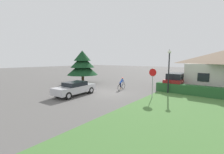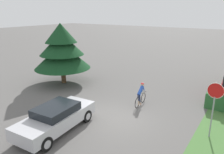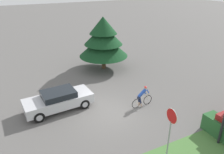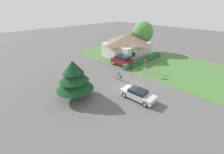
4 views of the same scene
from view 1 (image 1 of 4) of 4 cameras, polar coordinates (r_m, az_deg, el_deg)
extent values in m
plane|color=#5B5956|center=(16.44, -1.82, -6.10)|extent=(140.00, 140.00, 0.00)
cube|color=black|center=(18.74, 31.45, -0.12)|extent=(1.10, 0.06, 0.90)
cube|color=#285B2D|center=(17.33, 35.63, -4.99)|extent=(11.88, 0.90, 1.00)
cube|color=#BCBCC1|center=(15.79, -14.00, -4.43)|extent=(2.08, 4.61, 0.66)
cube|color=black|center=(15.73, -13.93, -2.51)|extent=(1.70, 2.25, 0.40)
cylinder|color=black|center=(17.42, -11.96, -4.37)|extent=(0.32, 0.70, 0.69)
cylinder|color=#ADADB2|center=(17.42, -11.96, -4.37)|extent=(0.31, 0.42, 0.40)
cylinder|color=black|center=(16.37, -8.15, -4.99)|extent=(0.32, 0.70, 0.69)
cylinder|color=#ADADB2|center=(16.37, -8.15, -4.99)|extent=(0.31, 0.42, 0.40)
cylinder|color=black|center=(15.50, -20.12, -5.97)|extent=(0.32, 0.70, 0.69)
cylinder|color=#ADADB2|center=(15.50, -20.12, -5.97)|extent=(0.31, 0.42, 0.40)
cylinder|color=black|center=(14.30, -16.43, -6.87)|extent=(0.32, 0.70, 0.69)
cylinder|color=#ADADB2|center=(14.30, -16.43, -6.87)|extent=(0.31, 0.42, 0.40)
torus|color=black|center=(17.80, 2.80, -4.03)|extent=(0.08, 0.72, 0.72)
torus|color=black|center=(18.63, 4.40, -3.57)|extent=(0.08, 0.72, 0.72)
cylinder|color=beige|center=(17.98, 3.22, -3.43)|extent=(0.05, 0.17, 0.55)
cylinder|color=beige|center=(18.28, 3.81, -3.14)|extent=(0.07, 0.62, 0.65)
cylinder|color=beige|center=(18.17, 3.71, -2.33)|extent=(0.08, 0.73, 0.12)
cylinder|color=beige|center=(17.94, 3.07, -4.14)|extent=(0.05, 0.33, 0.15)
cylinder|color=beige|center=(17.83, 2.96, -3.32)|extent=(0.04, 0.21, 0.43)
cylinder|color=beige|center=(18.55, 4.34, -2.82)|extent=(0.04, 0.12, 0.51)
cylinder|color=black|center=(18.48, 4.29, -2.06)|extent=(0.44, 0.05, 0.02)
ellipsoid|color=black|center=(17.87, 3.11, -2.55)|extent=(0.09, 0.20, 0.05)
cylinder|color=#262D4C|center=(17.89, 3.08, -3.09)|extent=(0.12, 0.25, 0.45)
cylinder|color=#262D4C|center=(18.03, 3.37, -3.27)|extent=(0.12, 0.25, 0.61)
cylinder|color=tan|center=(18.01, 3.18, -4.19)|extent=(0.08, 0.08, 0.30)
cylinder|color=tan|center=(18.13, 3.60, -4.43)|extent=(0.17, 0.08, 0.21)
cylinder|color=#264CB2|center=(18.07, 3.57, -1.68)|extent=(0.26, 0.69, 0.58)
cylinder|color=#264CB2|center=(18.26, 3.91, -1.59)|extent=(0.08, 0.25, 0.35)
cylinder|color=#264CB2|center=(18.49, 4.39, -1.49)|extent=(0.08, 0.25, 0.35)
sphere|color=tan|center=(18.25, 4.02, -0.52)|extent=(0.19, 0.19, 0.19)
ellipsoid|color=red|center=(18.25, 4.02, -0.36)|extent=(0.22, 0.18, 0.12)
cube|color=maroon|center=(19.84, 23.07, -1.99)|extent=(2.02, 4.48, 1.00)
cube|color=black|center=(19.62, 23.10, 0.38)|extent=(1.73, 2.80, 0.67)
cylinder|color=black|center=(21.53, 21.80, -2.44)|extent=(0.32, 0.85, 0.84)
cylinder|color=#ADADB2|center=(21.53, 21.80, -2.44)|extent=(0.32, 0.50, 0.48)
cylinder|color=black|center=(21.21, 26.05, -2.76)|extent=(0.32, 0.85, 0.84)
cylinder|color=#ADADB2|center=(21.21, 26.05, -2.76)|extent=(0.32, 0.50, 0.48)
cylinder|color=black|center=(18.66, 19.57, -3.66)|extent=(0.32, 0.85, 0.84)
cylinder|color=#ADADB2|center=(18.66, 19.57, -3.66)|extent=(0.32, 0.50, 0.48)
cylinder|color=black|center=(18.29, 24.46, -4.06)|extent=(0.32, 0.85, 0.84)
cylinder|color=#ADADB2|center=(18.29, 24.46, -4.06)|extent=(0.32, 0.50, 0.48)
cylinder|color=gray|center=(14.61, 15.10, -3.67)|extent=(0.07, 0.07, 2.12)
cylinder|color=red|center=(14.44, 15.26, 1.68)|extent=(0.72, 0.06, 0.71)
cylinder|color=silver|center=(14.44, 15.26, 1.68)|extent=(0.76, 0.05, 0.76)
cylinder|color=black|center=(17.27, 20.76, 1.29)|extent=(0.13, 0.13, 4.29)
sphere|color=white|center=(17.24, 21.07, 8.95)|extent=(0.36, 0.36, 0.36)
cone|color=black|center=(17.25, 21.10, 9.55)|extent=(0.22, 0.22, 0.14)
cylinder|color=#4C3823|center=(23.57, -11.06, -0.78)|extent=(0.40, 0.40, 1.31)
cone|color=#143D1E|center=(23.42, -11.15, 3.33)|extent=(4.65, 4.65, 2.07)
cone|color=#143D1E|center=(23.39, -11.20, 5.82)|extent=(3.63, 3.63, 1.82)
cone|color=#143D1E|center=(23.40, -11.25, 7.96)|extent=(2.60, 2.60, 1.57)
camera|label=2|loc=(5.64, -20.50, 31.55)|focal=35.00mm
camera|label=3|loc=(8.53, 47.03, 37.57)|focal=35.00mm
camera|label=4|loc=(26.71, -53.29, 19.71)|focal=24.00mm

